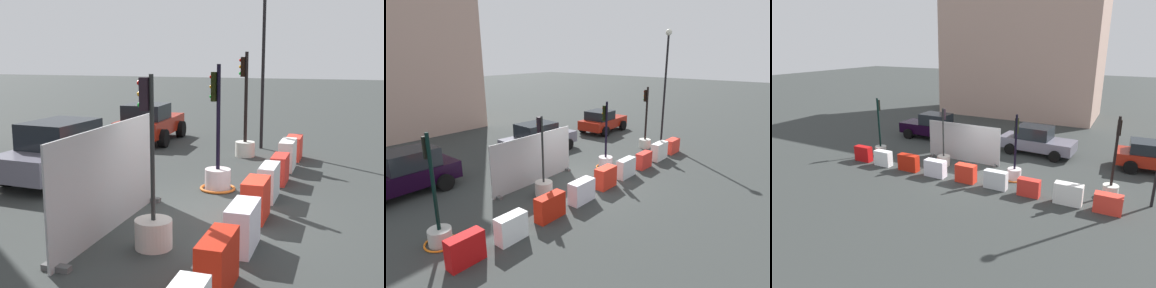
% 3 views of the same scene
% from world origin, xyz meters
% --- Properties ---
extents(ground_plane, '(120.00, 120.00, 0.00)m').
position_xyz_m(ground_plane, '(0.00, 0.00, 0.00)').
color(ground_plane, '#303433').
extents(traffic_light_1, '(0.69, 0.69, 3.16)m').
position_xyz_m(traffic_light_1, '(-2.06, 0.34, 0.50)').
color(traffic_light_1, '#BCB0A8').
rests_on(traffic_light_1, ground_plane).
extents(traffic_light_2, '(0.94, 0.94, 3.25)m').
position_xyz_m(traffic_light_2, '(2.04, 0.22, 0.47)').
color(traffic_light_2, beige).
rests_on(traffic_light_2, ground_plane).
extents(traffic_light_3, '(0.67, 0.67, 3.57)m').
position_xyz_m(traffic_light_3, '(6.39, 0.40, 0.70)').
color(traffic_light_3, silver).
rests_on(traffic_light_3, ground_plane).
extents(construction_barrier_2, '(1.12, 0.42, 0.86)m').
position_xyz_m(construction_barrier_2, '(-3.28, -1.20, 0.43)').
color(construction_barrier_2, red).
rests_on(construction_barrier_2, ground_plane).
extents(construction_barrier_3, '(1.09, 0.47, 0.85)m').
position_xyz_m(construction_barrier_3, '(-1.61, -1.23, 0.42)').
color(construction_barrier_3, silver).
rests_on(construction_barrier_3, ground_plane).
extents(construction_barrier_4, '(0.98, 0.48, 0.88)m').
position_xyz_m(construction_barrier_4, '(0.07, -1.15, 0.44)').
color(construction_barrier_4, red).
rests_on(construction_barrier_4, ground_plane).
extents(construction_barrier_5, '(1.09, 0.39, 0.85)m').
position_xyz_m(construction_barrier_5, '(1.63, -1.19, 0.43)').
color(construction_barrier_5, silver).
rests_on(construction_barrier_5, ground_plane).
extents(construction_barrier_6, '(0.97, 0.40, 0.78)m').
position_xyz_m(construction_barrier_6, '(3.21, -1.24, 0.39)').
color(construction_barrier_6, red).
rests_on(construction_barrier_6, ground_plane).
extents(construction_barrier_7, '(1.15, 0.43, 0.91)m').
position_xyz_m(construction_barrier_7, '(4.89, -1.24, 0.45)').
color(construction_barrier_7, white).
rests_on(construction_barrier_7, ground_plane).
extents(construction_barrier_8, '(1.07, 0.48, 0.78)m').
position_xyz_m(construction_barrier_8, '(6.44, -1.27, 0.39)').
color(construction_barrier_8, red).
rests_on(construction_barrier_8, ground_plane).
extents(car_grey_saloon, '(4.49, 2.34, 1.67)m').
position_xyz_m(car_grey_saloon, '(1.85, 4.66, 0.82)').
color(car_grey_saloon, slate).
rests_on(car_grey_saloon, ground_plane).
extents(car_red_compact, '(3.90, 2.28, 1.55)m').
position_xyz_m(car_red_compact, '(8.08, 4.65, 0.77)').
color(car_red_compact, '#9C1D0F').
rests_on(car_red_compact, ground_plane).
extents(street_lamp_post, '(0.36, 0.36, 6.74)m').
position_xyz_m(street_lamp_post, '(8.00, 0.11, 4.32)').
color(street_lamp_post, black).
rests_on(street_lamp_post, ground_plane).
extents(site_fence_panel, '(4.43, 0.50, 2.14)m').
position_xyz_m(site_fence_panel, '(-1.45, 1.49, 1.03)').
color(site_fence_panel, '#989B9D').
rests_on(site_fence_panel, ground_plane).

